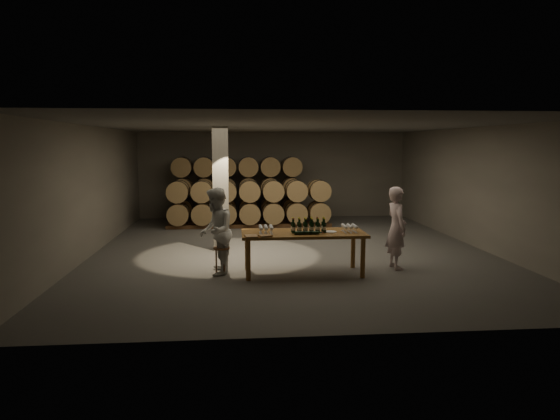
{
  "coord_description": "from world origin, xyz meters",
  "views": [
    {
      "loc": [
        -1.41,
        -12.79,
        2.72
      ],
      "look_at": [
        -0.31,
        -0.38,
        1.1
      ],
      "focal_mm": 32.0,
      "sensor_mm": 36.0,
      "label": 1
    }
  ],
  "objects": [
    {
      "name": "glass_cluster_left",
      "position": [
        -0.79,
        -2.56,
        1.02
      ],
      "size": [
        0.3,
        0.41,
        0.16
      ],
      "color": "silver",
      "rests_on": "tasting_table"
    },
    {
      "name": "glass_cluster_right",
      "position": [
        0.98,
        -2.54,
        1.01
      ],
      "size": [
        0.3,
        0.41,
        0.16
      ],
      "color": "silver",
      "rests_on": "tasting_table"
    },
    {
      "name": "pen",
      "position": [
        -0.75,
        -2.95,
        0.91
      ],
      "size": [
        0.13,
        0.03,
        0.01
      ],
      "primitive_type": "cylinder",
      "rotation": [
        0.0,
        1.57,
        0.13
      ],
      "color": "black",
      "rests_on": "tasting_table"
    },
    {
      "name": "lying_bottles",
      "position": [
        0.04,
        -2.81,
        0.94
      ],
      "size": [
        0.6,
        0.08,
        0.08
      ],
      "color": "black",
      "rests_on": "tasting_table"
    },
    {
      "name": "tasting_table",
      "position": [
        0.0,
        -2.5,
        0.8
      ],
      "size": [
        2.6,
        1.1,
        0.9
      ],
      "color": "brown",
      "rests_on": "ground"
    },
    {
      "name": "stool",
      "position": [
        -1.73,
        -2.38,
        0.48
      ],
      "size": [
        0.35,
        0.35,
        0.58
      ],
      "rotation": [
        0.0,
        0.0,
        0.44
      ],
      "color": "brown",
      "rests_on": "ground"
    },
    {
      "name": "notebook_near",
      "position": [
        -0.83,
        -2.94,
        0.92
      ],
      "size": [
        0.3,
        0.27,
        0.03
      ],
      "primitive_type": "cube",
      "rotation": [
        0.0,
        0.0,
        0.34
      ],
      "color": "brown",
      "rests_on": "tasting_table"
    },
    {
      "name": "barrel_stack_front",
      "position": [
        -0.96,
        3.8,
        0.83
      ],
      "size": [
        5.48,
        0.95,
        1.57
      ],
      "color": "brown",
      "rests_on": "ground"
    },
    {
      "name": "bottle_cluster",
      "position": [
        0.1,
        -2.53,
        1.01
      ],
      "size": [
        0.73,
        0.23,
        0.31
      ],
      "color": "black",
      "rests_on": "tasting_table"
    },
    {
      "name": "room",
      "position": [
        -1.8,
        0.2,
        1.6
      ],
      "size": [
        12.0,
        12.0,
        12.0
      ],
      "color": "#585552",
      "rests_on": "ground"
    },
    {
      "name": "barrel_stack_back",
      "position": [
        -1.35,
        5.2,
        1.2
      ],
      "size": [
        4.7,
        0.95,
        2.31
      ],
      "color": "brown",
      "rests_on": "ground"
    },
    {
      "name": "plate",
      "position": [
        0.57,
        -2.55,
        0.91
      ],
      "size": [
        0.26,
        0.26,
        0.02
      ],
      "primitive_type": "cylinder",
      "color": "white",
      "rests_on": "tasting_table"
    },
    {
      "name": "person_man",
      "position": [
        2.11,
        -2.21,
        0.91
      ],
      "size": [
        0.5,
        0.7,
        1.82
      ],
      "primitive_type": "imported",
      "rotation": [
        0.0,
        0.0,
        1.67
      ],
      "color": "beige",
      "rests_on": "ground"
    },
    {
      "name": "person_woman",
      "position": [
        -1.84,
        -2.37,
        0.92
      ],
      "size": [
        0.73,
        0.92,
        1.85
      ],
      "primitive_type": "imported",
      "rotation": [
        0.0,
        0.0,
        -1.61
      ],
      "color": "silver",
      "rests_on": "ground"
    },
    {
      "name": "notebook_corner",
      "position": [
        -1.11,
        -2.94,
        0.91
      ],
      "size": [
        0.27,
        0.33,
        0.03
      ],
      "primitive_type": "cube",
      "rotation": [
        0.0,
        0.0,
        0.11
      ],
      "color": "brown",
      "rests_on": "tasting_table"
    }
  ]
}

